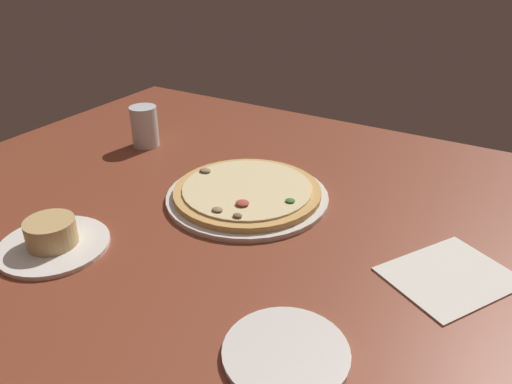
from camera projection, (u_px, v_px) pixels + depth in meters
The scene contains 6 objects.
dining_table at pixel (265, 222), 94.94cm from camera, with size 150.00×110.00×4.00cm, color brown.
pizza_main at pixel (247, 193), 98.33cm from camera, with size 32.15×32.15×3.32cm.
ramekin_on_saucer at pixel (52, 238), 82.99cm from camera, with size 18.41×18.41×5.25cm.
water_glass at pixel (145, 129), 121.37cm from camera, with size 6.54×6.54×9.90cm.
side_plate at pixel (286, 353), 62.40cm from camera, with size 16.22×16.22×0.90cm, color silver.
paper_menu at pixel (450, 276), 76.64cm from camera, with size 14.70×18.65×0.30cm, color silver.
Camera 1 is at (-39.93, 70.69, 51.58)cm, focal length 34.86 mm.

